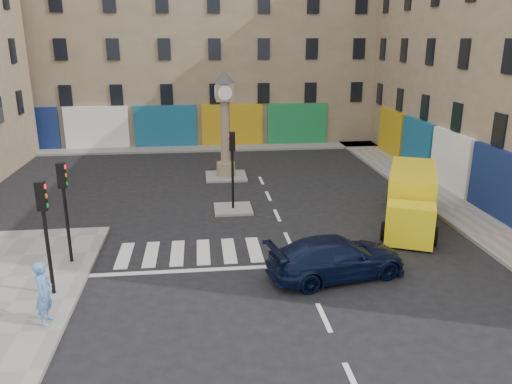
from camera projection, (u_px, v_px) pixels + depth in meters
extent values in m
plane|color=black|center=(309.00, 286.00, 16.73)|extent=(120.00, 120.00, 0.00)
cube|color=gray|center=(426.00, 189.00, 27.15)|extent=(2.60, 30.00, 0.15)
cube|color=gray|center=(193.00, 148.00, 37.34)|extent=(32.00, 2.40, 0.15)
cube|color=gray|center=(233.00, 209.00, 24.09)|extent=(1.80, 1.80, 0.12)
cube|color=gray|center=(226.00, 176.00, 29.78)|extent=(2.40, 2.40, 0.12)
cube|color=gray|center=(190.00, 31.00, 40.36)|extent=(32.00, 10.00, 17.00)
cylinder|color=black|center=(49.00, 253.00, 15.56)|extent=(0.12, 0.12, 2.80)
cube|color=black|center=(41.00, 196.00, 15.01)|extent=(0.28, 0.22, 0.90)
cylinder|color=black|center=(68.00, 225.00, 17.84)|extent=(0.12, 0.12, 2.80)
cube|color=black|center=(62.00, 175.00, 17.29)|extent=(0.28, 0.22, 0.90)
cylinder|color=black|center=(233.00, 180.00, 23.66)|extent=(0.12, 0.12, 2.80)
cube|color=black|center=(232.00, 142.00, 23.11)|extent=(0.28, 0.22, 0.90)
cylinder|color=#9F8768|center=(226.00, 169.00, 29.65)|extent=(1.10, 1.10, 0.80)
cylinder|color=#9F8768|center=(225.00, 132.00, 29.00)|extent=(0.56, 0.56, 3.60)
cube|color=#9F8768|center=(224.00, 92.00, 28.32)|extent=(1.00, 1.00, 1.00)
cylinder|color=white|center=(225.00, 93.00, 27.82)|extent=(0.80, 0.06, 0.80)
cone|color=#333338|center=(224.00, 77.00, 28.07)|extent=(1.20, 1.20, 0.70)
imported|color=black|center=(337.00, 257.00, 17.21)|extent=(5.21, 2.99, 1.42)
cube|color=yellow|center=(411.00, 192.00, 22.78)|extent=(3.64, 5.04, 2.23)
cube|color=yellow|center=(410.00, 224.00, 19.68)|extent=(2.15, 1.81, 1.65)
cube|color=black|center=(411.00, 216.00, 19.52)|extent=(1.86, 1.46, 0.68)
cylinder|color=black|center=(384.00, 231.00, 20.46)|extent=(0.53, 0.81, 0.78)
cylinder|color=black|center=(434.00, 236.00, 19.92)|extent=(0.53, 0.81, 0.78)
cylinder|color=black|center=(389.00, 200.00, 24.36)|extent=(0.53, 0.81, 0.78)
cylinder|color=black|center=(431.00, 204.00, 23.81)|extent=(0.53, 0.81, 0.78)
imported|color=#588BCA|center=(44.00, 293.00, 14.04)|extent=(0.49, 0.72, 1.89)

